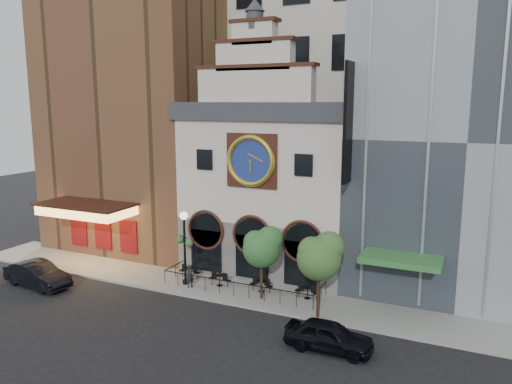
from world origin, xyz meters
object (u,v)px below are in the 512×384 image
object	(u,v)px
car_right	(329,336)
car_left	(37,274)
pedestrian	(190,276)
bistro_1	(220,279)
tree_right	(320,255)
tree_left	(262,246)
bistro_0	(190,271)
bistro_3	(307,292)
lamppost	(184,240)
bistro_2	(261,285)

from	to	relation	value
car_right	car_left	bearing A→B (deg)	89.01
pedestrian	bistro_1	bearing A→B (deg)	-28.67
tree_right	tree_left	bearing A→B (deg)	164.15
tree_left	car_right	bearing A→B (deg)	-37.98
pedestrian	tree_right	size ratio (longest dim) A/B	0.31
bistro_0	tree_right	xyz separation A→B (m)	(10.24, -2.40, 3.25)
bistro_3	tree_right	bearing A→B (deg)	-57.20
bistro_0	bistro_1	bearing A→B (deg)	-10.09
bistro_0	tree_left	bearing A→B (deg)	-11.35
car_left	tree_right	distance (m)	19.40
bistro_0	pedestrian	distance (m)	1.87
lamppost	tree_right	bearing A→B (deg)	16.44
bistro_3	tree_left	bearing A→B (deg)	-156.58
bistro_2	tree_left	distance (m)	3.15
bistro_1	tree_left	distance (m)	4.63
bistro_3	tree_right	size ratio (longest dim) A/B	0.31
bistro_0	pedestrian	bearing A→B (deg)	-55.86
lamppost	bistro_0	bearing A→B (deg)	132.66
bistro_1	lamppost	xyz separation A→B (m)	(-2.29, -0.63, 2.65)
bistro_1	tree_left	bearing A→B (deg)	-12.31
bistro_2	lamppost	bearing A→B (deg)	-171.00
tree_left	bistro_3	bearing A→B (deg)	23.42
bistro_1	tree_right	size ratio (longest dim) A/B	0.31
car_right	tree_right	size ratio (longest dim) A/B	0.89
bistro_1	bistro_3	xyz separation A→B (m)	(6.09, 0.37, 0.00)
bistro_2	lamppost	world-z (taller)	lamppost
car_right	car_left	world-z (taller)	car_left
car_right	tree_right	distance (m)	4.76
tree_right	bistro_3	bearing A→B (deg)	122.80
bistro_1	bistro_3	size ratio (longest dim) A/B	1.00
lamppost	tree_right	size ratio (longest dim) A/B	0.99
car_left	tree_right	bearing A→B (deg)	-74.47
bistro_2	tree_left	bearing A→B (deg)	-62.99
pedestrian	lamppost	xyz separation A→B (m)	(-0.66, 0.41, 2.33)
car_left	pedestrian	world-z (taller)	pedestrian
bistro_2	bistro_3	size ratio (longest dim) A/B	1.00
bistro_2	tree_right	xyz separation A→B (m)	(4.58, -2.13, 3.25)
tree_left	tree_right	size ratio (longest dim) A/B	0.92
bistro_1	car_left	size ratio (longest dim) A/B	0.31
bistro_2	pedestrian	bearing A→B (deg)	-164.87
car_right	lamppost	xyz separation A→B (m)	(-11.44, 4.55, 2.49)
bistro_1	pedestrian	bearing A→B (deg)	-147.46
car_left	bistro_3	bearing A→B (deg)	-66.61
bistro_0	car_right	size ratio (longest dim) A/B	0.35
bistro_3	tree_left	world-z (taller)	tree_left
bistro_2	lamppost	distance (m)	5.97
tree_left	tree_right	xyz separation A→B (m)	(4.09, -1.16, 0.28)
car_left	tree_left	size ratio (longest dim) A/B	1.10
bistro_0	tree_right	size ratio (longest dim) A/B	0.31
bistro_3	pedestrian	distance (m)	7.87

